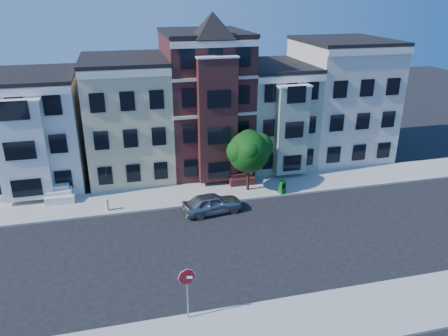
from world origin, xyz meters
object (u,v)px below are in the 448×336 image
object	(u,v)px
street_tree	(249,155)
parked_car	(212,203)
fire_hydrant	(107,206)
newspaper_box	(282,187)
stop_sign	(187,291)

from	to	relation	value
street_tree	parked_car	bearing A→B (deg)	-141.19
street_tree	fire_hydrant	xyz separation A→B (m)	(-11.30, -1.00, -2.71)
parked_car	newspaper_box	size ratio (longest dim) A/B	4.16
street_tree	fire_hydrant	bearing A→B (deg)	-174.92
fire_hydrant	parked_car	bearing A→B (deg)	-14.33
newspaper_box	fire_hydrant	size ratio (longest dim) A/B	1.42
parked_car	newspaper_box	xyz separation A→B (m)	(6.19, 1.62, -0.07)
parked_car	fire_hydrant	bearing A→B (deg)	68.07
parked_car	fire_hydrant	distance (m)	7.88
stop_sign	parked_car	bearing A→B (deg)	85.45
fire_hydrant	street_tree	bearing A→B (deg)	5.08
parked_car	fire_hydrant	world-z (taller)	parked_car
parked_car	fire_hydrant	size ratio (longest dim) A/B	5.92
newspaper_box	fire_hydrant	world-z (taller)	newspaper_box
fire_hydrant	newspaper_box	bearing A→B (deg)	-1.35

